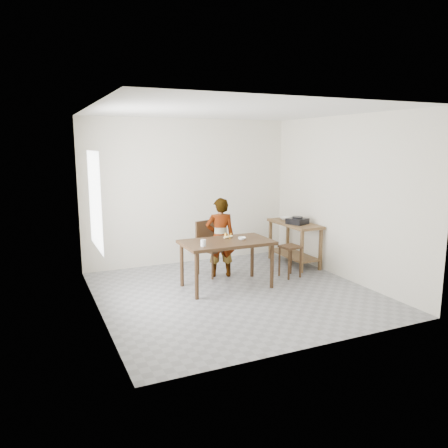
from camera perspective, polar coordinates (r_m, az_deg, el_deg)
name	(u,v)px	position (r m, az deg, el deg)	size (l,w,h in m)	color
floor	(235,294)	(6.75, 1.42, -9.11)	(4.00, 4.00, 0.04)	gray
ceiling	(236,109)	(6.38, 1.53, 14.76)	(4.00, 4.00, 0.04)	white
wall_back	(189,192)	(8.28, -4.65, 4.23)	(4.00, 0.04, 2.70)	white
wall_front	(318,229)	(4.72, 12.24, -0.65)	(4.00, 0.04, 2.70)	white
wall_left	(94,214)	(5.84, -16.66, 1.26)	(0.04, 4.00, 2.70)	white
wall_right	(345,198)	(7.52, 15.48, 3.27)	(0.04, 4.00, 2.70)	white
window_pane	(95,200)	(6.03, -16.52, 2.97)	(0.02, 1.10, 1.30)	white
dining_table	(227,264)	(6.89, 0.34, -5.26)	(1.40, 0.80, 0.75)	#3A2514
prep_counter	(294,243)	(8.30, 9.15, -2.51)	(0.50, 1.20, 0.80)	brown
child	(220,237)	(7.39, -0.50, -1.77)	(0.50, 0.33, 1.36)	silver
dining_chair	(214,248)	(7.52, -1.34, -3.21)	(0.45, 0.45, 0.93)	#3A2514
stool	(290,261)	(7.53, 8.61, -4.83)	(0.31, 0.31, 0.54)	#3A2514
glass_tumbler	(203,243)	(6.44, -2.73, -2.48)	(0.08, 0.08, 0.10)	silver
small_bowl	(242,238)	(6.88, 2.35, -1.90)	(0.13, 0.13, 0.04)	white
banana	(228,237)	(6.97, 0.55, -1.65)	(0.17, 0.12, 0.06)	#ECC050
serving_bowl	(285,218)	(8.47, 8.01, 0.72)	(0.21, 0.21, 0.05)	white
gas_burner	(297,221)	(8.06, 9.56, 0.38)	(0.31, 0.31, 0.10)	black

